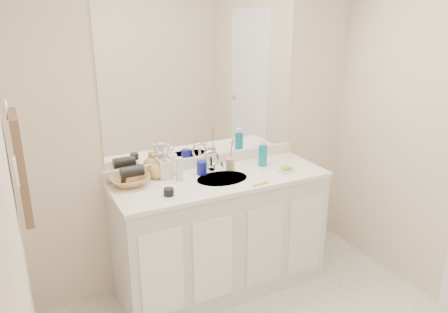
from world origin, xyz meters
name	(u,v)px	position (x,y,z in m)	size (l,w,h in m)	color
wall_back	(204,124)	(0.00, 1.30, 1.20)	(2.60, 0.02, 2.40)	beige
wall_left	(20,251)	(-1.30, 0.00, 1.20)	(0.02, 2.60, 2.40)	beige
vanity_cabinet	(221,235)	(0.00, 1.02, 0.42)	(1.50, 0.55, 0.85)	silver
countertop	(221,179)	(0.00, 1.02, 0.86)	(1.52, 0.57, 0.03)	white
backsplash	(205,161)	(0.00, 1.29, 0.92)	(1.52, 0.03, 0.08)	silver
sink_basin	(222,180)	(0.00, 1.00, 0.87)	(0.37, 0.37, 0.02)	#BBB3A4
faucet	(211,163)	(0.00, 1.18, 0.94)	(0.02, 0.02, 0.11)	silver
mirror	(204,75)	(0.00, 1.29, 1.56)	(1.48, 0.01, 1.20)	white
blue_mug	(202,168)	(-0.09, 1.14, 0.93)	(0.07, 0.07, 0.10)	navy
tan_cup	(230,164)	(0.13, 1.13, 0.92)	(0.06, 0.06, 0.09)	tan
toothbrush	(231,150)	(0.14, 1.13, 1.03)	(0.01, 0.01, 0.18)	#EB3E69
mouthwash_bottle	(263,155)	(0.39, 1.10, 0.96)	(0.07, 0.07, 0.16)	#0C7A90
soap_dish	(286,171)	(0.47, 0.92, 0.89)	(0.10, 0.08, 0.01)	silver
green_soap	(286,168)	(0.47, 0.92, 0.90)	(0.07, 0.05, 0.02)	#8DC530
orange_comb	(260,184)	(0.18, 0.79, 0.88)	(0.12, 0.03, 0.01)	orange
dark_jar	(169,192)	(-0.43, 0.90, 0.90)	(0.07, 0.07, 0.05)	black
extra_white_bottle	(179,169)	(-0.28, 1.11, 0.96)	(0.05, 0.05, 0.16)	silver
soap_bottle_white	(173,160)	(-0.27, 1.25, 0.98)	(0.08, 0.08, 0.20)	white
soap_bottle_cream	(165,165)	(-0.35, 1.19, 0.98)	(0.09, 0.09, 0.19)	beige
soap_bottle_yellow	(157,168)	(-0.40, 1.22, 0.95)	(0.12, 0.12, 0.15)	#E7AF5A
wicker_basket	(130,180)	(-0.60, 1.19, 0.91)	(0.27, 0.27, 0.07)	#B48148
hair_dryer	(132,171)	(-0.58, 1.19, 0.97)	(0.08, 0.08, 0.15)	black
towel_ring	(7,109)	(-1.27, 0.77, 1.55)	(0.11, 0.11, 0.01)	silver
hand_towel	(21,167)	(-1.25, 0.77, 1.25)	(0.04, 0.32, 0.55)	#493427
switch_plate	(16,171)	(-1.27, 0.57, 1.30)	(0.01, 0.09, 0.13)	white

